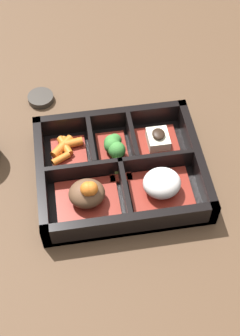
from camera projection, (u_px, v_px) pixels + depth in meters
name	position (u px, v px, depth m)	size (l,w,h in m)	color
ground_plane	(120.00, 176.00, 0.80)	(3.00, 3.00, 0.00)	#4C3523
bento_base	(120.00, 175.00, 0.80)	(0.28, 0.23, 0.01)	black
bento_rim	(119.00, 167.00, 0.79)	(0.28, 0.23, 0.05)	black
bowl_rice	(162.00, 185.00, 0.76)	(0.10, 0.08, 0.05)	maroon
bowl_stew	(87.00, 195.00, 0.74)	(0.10, 0.08, 0.06)	maroon
bowl_tofu	(158.00, 141.00, 0.82)	(0.07, 0.08, 0.03)	maroon
bowl_greens	(113.00, 146.00, 0.81)	(0.05, 0.08, 0.04)	maroon
bowl_carrots	(67.00, 150.00, 0.81)	(0.06, 0.08, 0.02)	maroon
bowl_pickles	(117.00, 169.00, 0.79)	(0.04, 0.04, 0.01)	maroon
sauce_dish	(41.00, 98.00, 0.90)	(0.05, 0.05, 0.01)	#2D2823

